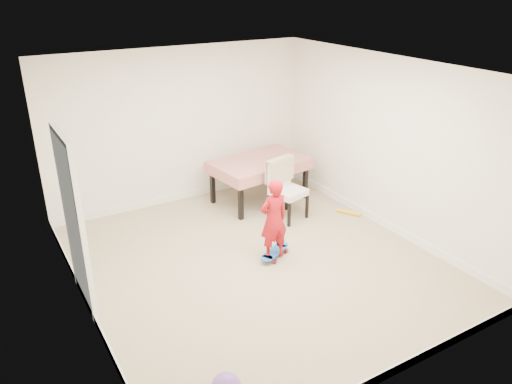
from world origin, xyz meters
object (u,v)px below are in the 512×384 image
dining_chair (288,190)px  child (274,222)px  skateboard (275,254)px  dining_table (260,180)px

dining_chair → child: (-0.89, -0.95, 0.08)m
dining_chair → skateboard: (-0.84, -0.92, -0.44)m
dining_table → dining_chair: 0.84m
dining_chair → skateboard: 1.32m
dining_table → dining_chair: size_ratio=1.63×
skateboard → child: 0.53m
dining_chair → dining_table: bearing=77.9°
dining_table → skateboard: 1.95m
dining_chair → skateboard: size_ratio=1.62×
skateboard → dining_chair: bearing=19.5°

